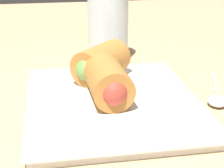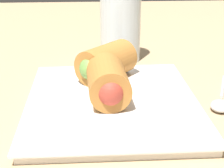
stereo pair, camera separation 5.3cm
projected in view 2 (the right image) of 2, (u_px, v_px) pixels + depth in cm
name	position (u px, v px, depth cm)	size (l,w,h in cm)	color
table_surface	(96.00, 108.00, 57.42)	(180.00, 140.00, 2.00)	tan
serving_plate	(112.00, 103.00, 55.07)	(29.18, 24.63, 1.50)	white
roll_front_left	(104.00, 63.00, 60.85)	(10.88, 10.57, 5.75)	#B77533
roll_front_right	(108.00, 83.00, 52.90)	(10.56, 6.13, 5.75)	#B77533
spoon	(221.00, 103.00, 55.51)	(15.09, 7.24, 1.32)	silver
drinking_glass	(120.00, 26.00, 73.90)	(7.99, 7.99, 13.84)	silver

